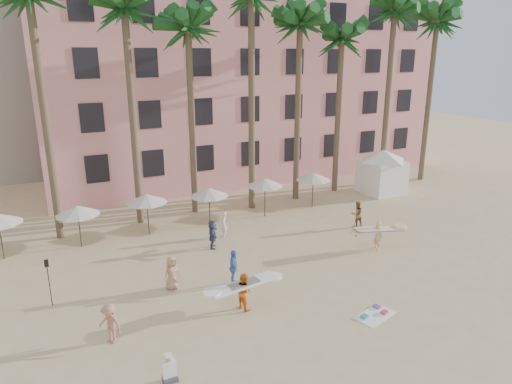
{
  "coord_description": "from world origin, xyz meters",
  "views": [
    {
      "loc": [
        -10.54,
        -14.13,
        10.77
      ],
      "look_at": [
        -0.78,
        6.0,
        4.0
      ],
      "focal_mm": 32.0,
      "sensor_mm": 36.0,
      "label": 1
    }
  ],
  "objects_px": {
    "pink_hotel": "(238,85)",
    "carrier_white": "(244,290)",
    "cabana": "(382,168)",
    "carrier_yellow": "(378,233)"
  },
  "relations": [
    {
      "from": "pink_hotel",
      "to": "carrier_white",
      "type": "height_order",
      "value": "pink_hotel"
    },
    {
      "from": "pink_hotel",
      "to": "carrier_yellow",
      "type": "relative_size",
      "value": 11.69
    },
    {
      "from": "pink_hotel",
      "to": "carrier_white",
      "type": "xyz_separation_m",
      "value": [
        -10.24,
        -23.85,
        -7.09
      ]
    },
    {
      "from": "pink_hotel",
      "to": "carrier_yellow",
      "type": "distance_m",
      "value": 22.49
    },
    {
      "from": "cabana",
      "to": "carrier_yellow",
      "type": "height_order",
      "value": "cabana"
    },
    {
      "from": "pink_hotel",
      "to": "cabana",
      "type": "distance_m",
      "value": 15.59
    },
    {
      "from": "cabana",
      "to": "carrier_white",
      "type": "distance_m",
      "value": 20.71
    },
    {
      "from": "cabana",
      "to": "carrier_white",
      "type": "relative_size",
      "value": 1.49
    },
    {
      "from": "cabana",
      "to": "pink_hotel",
      "type": "bearing_deg",
      "value": 119.42
    },
    {
      "from": "carrier_yellow",
      "to": "carrier_white",
      "type": "bearing_deg",
      "value": -165.41
    }
  ]
}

